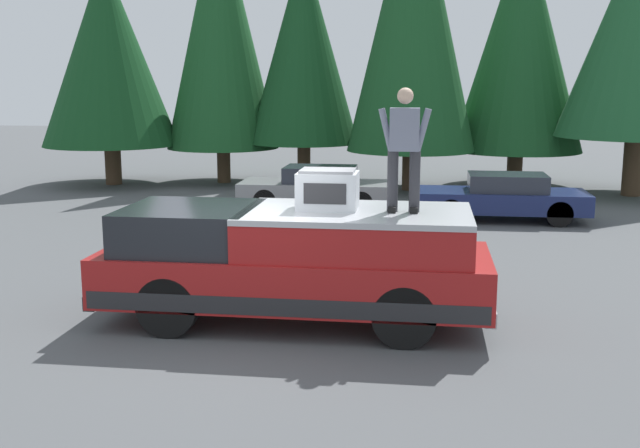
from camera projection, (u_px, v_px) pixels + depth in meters
ground_plane at (248, 330)px, 10.63m from camera, size 90.00×90.00×0.00m
pickup_truck at (295, 263)px, 10.87m from camera, size 2.01×5.54×1.65m
compressor_unit at (328, 189)px, 10.71m from camera, size 0.65×0.84×0.56m
person_on_truck_bed at (404, 146)px, 10.34m from camera, size 0.29×0.72×1.69m
parked_car_navy at (503, 197)px, 18.88m from camera, size 1.64×4.10×1.16m
parked_car_grey at (318, 188)px, 20.51m from camera, size 1.64×4.10×1.16m
conifer_left at (521, 39)px, 24.40m from camera, size 4.21×4.21×8.34m
conifer_center_left at (413, 11)px, 23.21m from camera, size 4.01×4.01×9.79m
conifer_center_right at (304, 46)px, 24.55m from camera, size 3.60×3.60×7.64m
conifer_right at (221, 26)px, 25.04m from camera, size 3.75×3.75×9.22m
conifer_far_right at (108, 53)px, 24.76m from camera, size 4.44×4.44×7.32m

